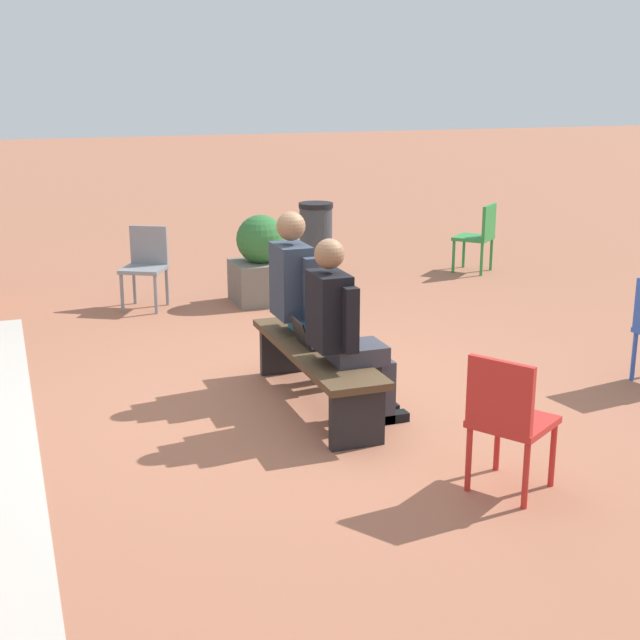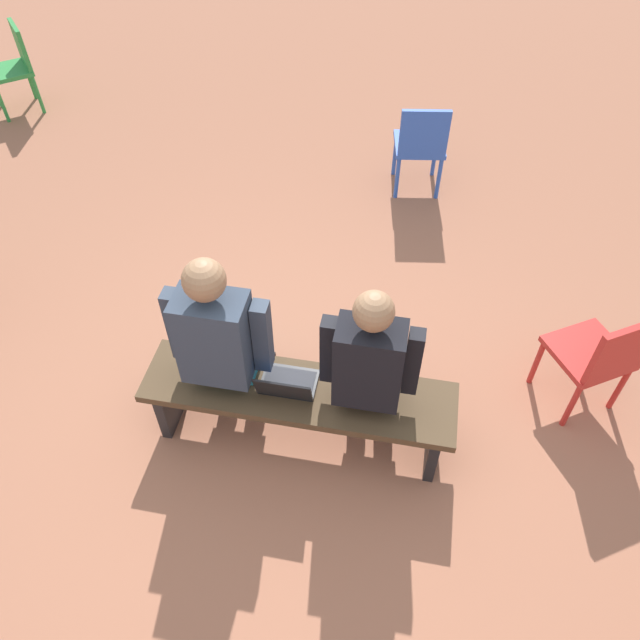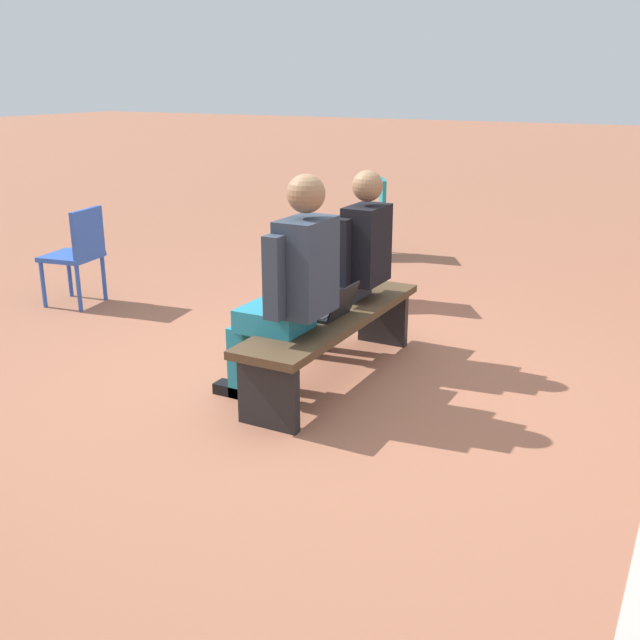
{
  "view_description": "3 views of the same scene",
  "coord_description": "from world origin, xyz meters",
  "px_view_note": "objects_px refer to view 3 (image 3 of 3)",
  "views": [
    {
      "loc": [
        -5.91,
        2.02,
        2.36
      ],
      "look_at": [
        -0.6,
        0.1,
        0.8
      ],
      "focal_mm": 50.0,
      "sensor_mm": 36.0,
      "label": 1
    },
    {
      "loc": [
        -0.62,
        2.02,
        3.32
      ],
      "look_at": [
        -0.23,
        -0.05,
        1.05
      ],
      "focal_mm": 35.0,
      "sensor_mm": 36.0,
      "label": 2
    },
    {
      "loc": [
        3.95,
        2.02,
        1.89
      ],
      "look_at": [
        0.38,
        0.12,
        0.57
      ],
      "focal_mm": 42.0,
      "sensor_mm": 36.0,
      "label": 3
    }
  ],
  "objects_px": {
    "laptop": "(331,309)",
    "plastic_chair_far_right": "(372,212)",
    "person_adult": "(290,285)",
    "plastic_chair_mid_courtyard": "(367,248)",
    "plastic_chair_by_pillar": "(78,250)",
    "bench": "(334,328)",
    "person_student": "(351,261)"
  },
  "relations": [
    {
      "from": "laptop",
      "to": "plastic_chair_far_right",
      "type": "height_order",
      "value": "plastic_chair_far_right"
    },
    {
      "from": "person_adult",
      "to": "laptop",
      "type": "bearing_deg",
      "value": 167.49
    },
    {
      "from": "person_adult",
      "to": "plastic_chair_mid_courtyard",
      "type": "distance_m",
      "value": 2.2
    },
    {
      "from": "person_adult",
      "to": "laptop",
      "type": "height_order",
      "value": "person_adult"
    },
    {
      "from": "person_adult",
      "to": "plastic_chair_by_pillar",
      "type": "relative_size",
      "value": 1.65
    },
    {
      "from": "person_adult",
      "to": "laptop",
      "type": "distance_m",
      "value": 0.44
    },
    {
      "from": "plastic_chair_far_right",
      "to": "bench",
      "type": "bearing_deg",
      "value": 20.47
    },
    {
      "from": "person_adult",
      "to": "plastic_chair_by_pillar",
      "type": "bearing_deg",
      "value": -109.21
    },
    {
      "from": "plastic_chair_mid_courtyard",
      "to": "person_adult",
      "type": "bearing_deg",
      "value": 12.8
    },
    {
      "from": "bench",
      "to": "plastic_chair_mid_courtyard",
      "type": "distance_m",
      "value": 1.8
    },
    {
      "from": "bench",
      "to": "plastic_chair_far_right",
      "type": "distance_m",
      "value": 3.62
    },
    {
      "from": "person_student",
      "to": "plastic_chair_mid_courtyard",
      "type": "relative_size",
      "value": 1.57
    },
    {
      "from": "person_adult",
      "to": "plastic_chair_mid_courtyard",
      "type": "bearing_deg",
      "value": -167.2
    },
    {
      "from": "laptop",
      "to": "plastic_chair_far_right",
      "type": "distance_m",
      "value": 3.68
    },
    {
      "from": "laptop",
      "to": "plastic_chair_mid_courtyard",
      "type": "xyz_separation_m",
      "value": [
        -1.77,
        -0.57,
        -0.02
      ]
    },
    {
      "from": "person_adult",
      "to": "plastic_chair_by_pillar",
      "type": "xyz_separation_m",
      "value": [
        -0.91,
        -2.63,
        -0.25
      ]
    },
    {
      "from": "plastic_chair_mid_courtyard",
      "to": "plastic_chair_far_right",
      "type": "xyz_separation_m",
      "value": [
        -1.69,
        -0.71,
        0.0
      ]
    },
    {
      "from": "plastic_chair_far_right",
      "to": "laptop",
      "type": "bearing_deg",
      "value": 20.3
    },
    {
      "from": "plastic_chair_mid_courtyard",
      "to": "plastic_chair_far_right",
      "type": "distance_m",
      "value": 1.83
    },
    {
      "from": "bench",
      "to": "plastic_chair_by_pillar",
      "type": "distance_m",
      "value": 2.74
    },
    {
      "from": "bench",
      "to": "plastic_chair_far_right",
      "type": "relative_size",
      "value": 2.14
    },
    {
      "from": "person_student",
      "to": "person_adult",
      "type": "height_order",
      "value": "person_adult"
    },
    {
      "from": "bench",
      "to": "plastic_chair_far_right",
      "type": "xyz_separation_m",
      "value": [
        -3.39,
        -1.27,
        0.13
      ]
    },
    {
      "from": "person_adult",
      "to": "plastic_chair_far_right",
      "type": "xyz_separation_m",
      "value": [
        -3.82,
        -1.2,
        -0.25
      ]
    },
    {
      "from": "person_student",
      "to": "plastic_chair_by_pillar",
      "type": "relative_size",
      "value": 1.57
    },
    {
      "from": "plastic_chair_mid_courtyard",
      "to": "plastic_chair_by_pillar",
      "type": "bearing_deg",
      "value": -60.31
    },
    {
      "from": "person_student",
      "to": "plastic_chair_by_pillar",
      "type": "bearing_deg",
      "value": -92.08
    },
    {
      "from": "plastic_chair_far_right",
      "to": "person_student",
      "type": "bearing_deg",
      "value": 21.78
    },
    {
      "from": "laptop",
      "to": "plastic_chair_by_pillar",
      "type": "height_order",
      "value": "plastic_chair_by_pillar"
    },
    {
      "from": "person_adult",
      "to": "plastic_chair_far_right",
      "type": "height_order",
      "value": "person_adult"
    },
    {
      "from": "person_student",
      "to": "person_adult",
      "type": "bearing_deg",
      "value": -0.26
    },
    {
      "from": "bench",
      "to": "plastic_chair_mid_courtyard",
      "type": "xyz_separation_m",
      "value": [
        -1.71,
        -0.56,
        0.13
      ]
    }
  ]
}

